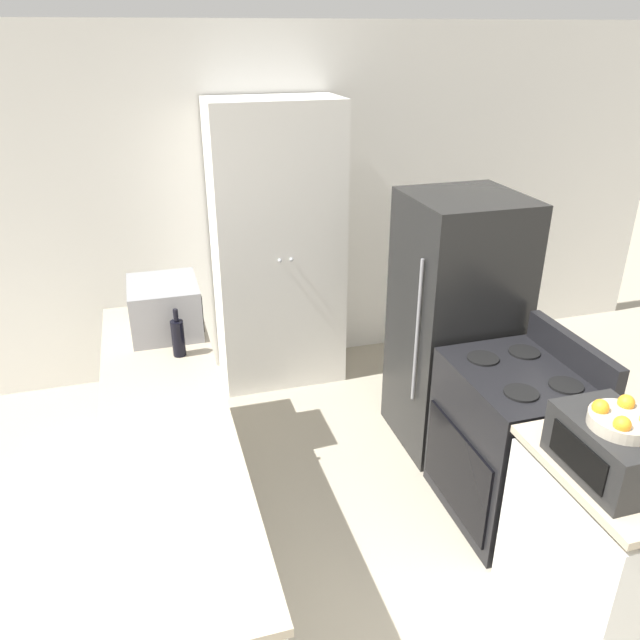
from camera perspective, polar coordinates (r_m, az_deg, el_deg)
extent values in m
cube|color=white|center=(4.86, -5.28, 10.25)|extent=(7.00, 0.06, 2.60)
cube|color=silver|center=(3.33, -13.18, -15.16)|extent=(0.58, 2.57, 0.83)
cube|color=#B7A88E|center=(3.05, -14.05, -8.35)|extent=(0.60, 2.62, 0.04)
cube|color=silver|center=(3.22, 24.39, -18.77)|extent=(0.58, 0.73, 0.83)
cube|color=#B7A88E|center=(2.93, 26.04, -11.98)|extent=(0.60, 0.75, 0.04)
cube|color=white|center=(4.65, -3.89, 6.53)|extent=(0.93, 0.50, 2.12)
sphere|color=#B2B2B7|center=(4.40, -3.64, 5.44)|extent=(0.03, 0.03, 0.03)
sphere|color=#B2B2B7|center=(4.41, -2.62, 5.54)|extent=(0.03, 0.03, 0.03)
cube|color=black|center=(3.67, 17.10, -10.75)|extent=(0.64, 0.77, 0.91)
cube|color=black|center=(3.59, 12.32, -13.31)|extent=(0.02, 0.68, 0.50)
cube|color=black|center=(3.56, 22.11, -2.68)|extent=(0.06, 0.73, 0.16)
cylinder|color=black|center=(3.23, 17.92, -6.36)|extent=(0.17, 0.17, 0.01)
cylinder|color=black|center=(3.50, 14.68, -3.40)|extent=(0.17, 0.17, 0.01)
cylinder|color=black|center=(3.37, 21.57, -5.58)|extent=(0.17, 0.17, 0.01)
cylinder|color=black|center=(3.63, 18.17, -2.80)|extent=(0.17, 0.17, 0.01)
cube|color=black|center=(4.05, 12.23, -0.42)|extent=(0.67, 0.68, 1.66)
cylinder|color=gray|center=(3.71, 8.88, -1.12)|extent=(0.02, 0.02, 0.91)
cube|color=#939399|center=(3.75, -14.02, 1.13)|extent=(0.39, 0.45, 0.30)
cube|color=black|center=(3.73, -10.93, 1.30)|extent=(0.01, 0.28, 0.22)
cylinder|color=black|center=(3.47, -12.84, -1.64)|extent=(0.07, 0.07, 0.20)
cylinder|color=black|center=(3.41, -13.06, 0.43)|extent=(0.03, 0.03, 0.07)
cube|color=black|center=(2.77, 25.12, -10.61)|extent=(0.31, 0.46, 0.24)
cube|color=black|center=(2.68, 22.49, -11.40)|extent=(0.01, 0.32, 0.14)
cylinder|color=#B2A893|center=(2.68, 25.90, -8.34)|extent=(0.25, 0.25, 0.05)
sphere|color=orange|center=(2.74, 26.20, -6.79)|extent=(0.07, 0.07, 0.07)
sphere|color=orange|center=(2.66, 24.26, -7.29)|extent=(0.07, 0.07, 0.07)
sphere|color=orange|center=(2.59, 25.90, -8.58)|extent=(0.07, 0.07, 0.07)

